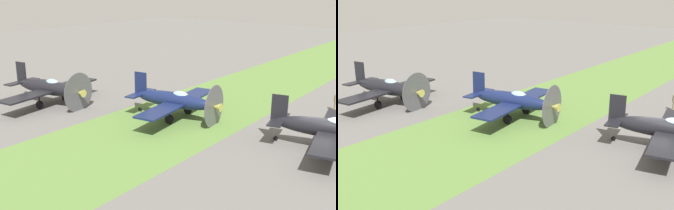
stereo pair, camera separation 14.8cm
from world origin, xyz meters
TOP-DOWN VIEW (x-y plane):
  - ground_plane at (0.00, 0.00)m, footprint 160.00×160.00m
  - grass_verge at (0.00, -11.15)m, footprint 120.00×11.00m
  - airplane_lead at (0.40, 0.87)m, footprint 10.21×8.15m
  - airplane_wingman at (1.53, -11.43)m, footprint 10.53×8.36m
  - airplane_trail at (5.62, -23.18)m, footprint 10.86×8.63m

SIDE VIEW (x-z plane):
  - ground_plane at x=0.00m, z-range 0.00..0.00m
  - grass_verge at x=0.00m, z-range 0.00..0.01m
  - airplane_lead at x=0.40m, z-range -0.29..3.32m
  - airplane_wingman at x=1.53m, z-range -0.30..3.43m
  - airplane_trail at x=5.62m, z-range -0.31..3.53m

